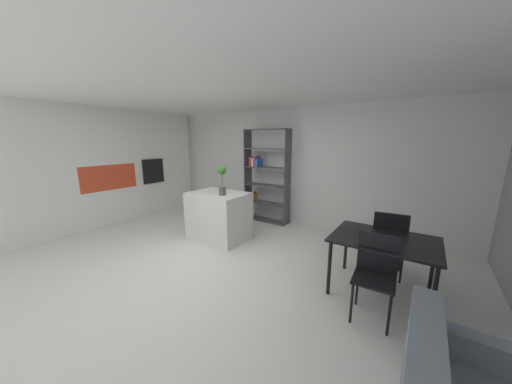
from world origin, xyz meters
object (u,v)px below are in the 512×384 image
at_px(open_bookshelf, 264,177).
at_px(dining_chair_far, 389,239).
at_px(kitchen_island, 219,216).
at_px(potted_plant_on_island, 222,178).
at_px(built_in_oven, 153,171).
at_px(dining_chair_near, 376,269).
at_px(dining_table, 384,244).

bearing_deg(open_bookshelf, dining_chair_far, -22.85).
distance_m(kitchen_island, potted_plant_on_island, 0.79).
xyz_separation_m(built_in_oven, kitchen_island, (2.51, -0.31, -0.67)).
bearing_deg(dining_chair_near, open_bookshelf, 139.49).
xyz_separation_m(kitchen_island, potted_plant_on_island, (0.19, -0.09, 0.76)).
xyz_separation_m(potted_plant_on_island, dining_chair_far, (2.71, 0.36, -0.65)).
relative_size(built_in_oven, open_bookshelf, 0.28).
xyz_separation_m(built_in_oven, potted_plant_on_island, (2.70, -0.39, 0.09)).
xyz_separation_m(built_in_oven, dining_chair_near, (5.39, -0.96, -0.58)).
bearing_deg(dining_table, dining_chair_near, -90.65).
distance_m(dining_table, dining_chair_near, 0.48).
xyz_separation_m(potted_plant_on_island, dining_chair_near, (2.69, -0.57, -0.67)).
relative_size(dining_chair_near, dining_chair_far, 0.95).
bearing_deg(dining_chair_far, open_bookshelf, -29.45).
distance_m(potted_plant_on_island, dining_chair_near, 2.83).
height_order(kitchen_island, open_bookshelf, open_bookshelf).
height_order(potted_plant_on_island, dining_table, potted_plant_on_island).
xyz_separation_m(built_in_oven, dining_table, (5.40, -0.50, -0.46)).
xyz_separation_m(potted_plant_on_island, open_bookshelf, (-0.09, 1.54, -0.18)).
height_order(kitchen_island, dining_chair_near, kitchen_island).
distance_m(kitchen_island, dining_chair_near, 2.96).
relative_size(built_in_oven, dining_chair_near, 0.67).
relative_size(potted_plant_on_island, open_bookshelf, 0.24).
relative_size(built_in_oven, potted_plant_on_island, 1.15).
bearing_deg(open_bookshelf, built_in_oven, -156.35).
distance_m(built_in_oven, kitchen_island, 2.62).
distance_m(built_in_oven, dining_chair_far, 5.44).
xyz_separation_m(built_in_oven, open_bookshelf, (2.61, 1.14, -0.09)).
bearing_deg(potted_plant_on_island, dining_chair_far, 7.57).
bearing_deg(dining_chair_near, dining_table, 86.00).
height_order(potted_plant_on_island, dining_chair_near, potted_plant_on_island).
height_order(dining_table, dining_chair_near, dining_chair_near).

